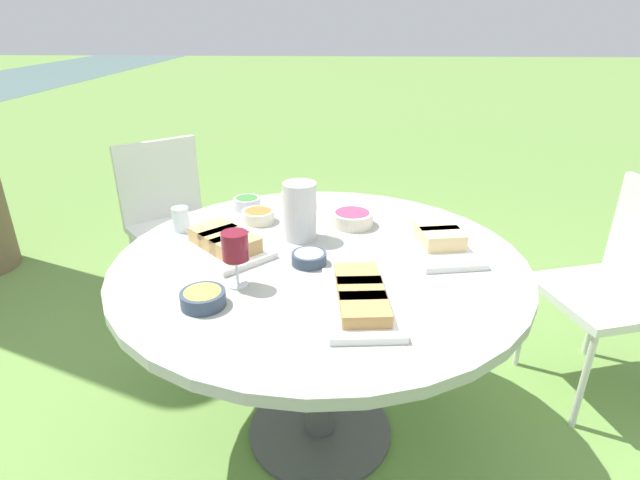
{
  "coord_description": "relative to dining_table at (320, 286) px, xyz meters",
  "views": [
    {
      "loc": [
        -1.46,
        -0.07,
        1.47
      ],
      "look_at": [
        0.0,
        0.0,
        0.81
      ],
      "focal_mm": 28.0,
      "sensor_mm": 36.0,
      "label": 1
    }
  ],
  "objects": [
    {
      "name": "ground_plane",
      "position": [
        0.0,
        0.0,
        -0.64
      ],
      "size": [
        40.0,
        40.0,
        0.0
      ],
      "primitive_type": "plane",
      "color": "#668E42"
    },
    {
      "name": "dining_table",
      "position": [
        0.0,
        0.0,
        0.0
      ],
      "size": [
        1.34,
        1.34,
        0.75
      ],
      "color": "#4C4C51",
      "rests_on": "ground_plane"
    },
    {
      "name": "chair_near_left",
      "position": [
        0.33,
        -1.19,
        -0.12
      ],
      "size": [
        0.54,
        0.52,
        0.89
      ],
      "color": "silver",
      "rests_on": "ground_plane"
    },
    {
      "name": "chair_near_right",
      "position": [
        0.96,
        0.83,
        -0.12
      ],
      "size": [
        0.61,
        0.61,
        0.89
      ],
      "color": "silver",
      "rests_on": "ground_plane"
    },
    {
      "name": "water_pitcher",
      "position": [
        0.15,
        0.08,
        0.21
      ],
      "size": [
        0.12,
        0.12,
        0.2
      ],
      "color": "silver",
      "rests_on": "dining_table"
    },
    {
      "name": "wine_glass",
      "position": [
        -0.2,
        0.23,
        0.23
      ],
      "size": [
        0.08,
        0.08,
        0.17
      ],
      "color": "silver",
      "rests_on": "dining_table"
    },
    {
      "name": "platter_bread_main",
      "position": [
        0.07,
        -0.4,
        0.14
      ],
      "size": [
        0.33,
        0.25,
        0.07
      ],
      "color": "white",
      "rests_on": "dining_table"
    },
    {
      "name": "platter_charcuterie",
      "position": [
        0.02,
        0.32,
        0.14
      ],
      "size": [
        0.36,
        0.36,
        0.07
      ],
      "color": "white",
      "rests_on": "dining_table"
    },
    {
      "name": "platter_sandwich_side",
      "position": [
        -0.3,
        -0.12,
        0.14
      ],
      "size": [
        0.38,
        0.22,
        0.06
      ],
      "color": "white",
      "rests_on": "dining_table"
    },
    {
      "name": "bowl_fries",
      "position": [
        -0.32,
        0.3,
        0.13
      ],
      "size": [
        0.12,
        0.12,
        0.04
      ],
      "color": "#334256",
      "rests_on": "dining_table"
    },
    {
      "name": "bowl_salad",
      "position": [
        0.43,
        0.32,
        0.14
      ],
      "size": [
        0.11,
        0.11,
        0.05
      ],
      "color": "silver",
      "rests_on": "dining_table"
    },
    {
      "name": "bowl_olives",
      "position": [
        0.47,
        0.12,
        0.14
      ],
      "size": [
        0.12,
        0.12,
        0.06
      ],
      "color": "beige",
      "rests_on": "dining_table"
    },
    {
      "name": "bowl_dip_red",
      "position": [
        0.28,
        -0.11,
        0.14
      ],
      "size": [
        0.16,
        0.16,
        0.05
      ],
      "color": "beige",
      "rests_on": "dining_table"
    },
    {
      "name": "bowl_dip_cream",
      "position": [
        -0.05,
        0.03,
        0.13
      ],
      "size": [
        0.11,
        0.11,
        0.04
      ],
      "color": "#334256",
      "rests_on": "dining_table"
    },
    {
      "name": "bowl_roasted_veg",
      "position": [
        0.29,
        0.25,
        0.14
      ],
      "size": [
        0.12,
        0.12,
        0.05
      ],
      "color": "beige",
      "rests_on": "dining_table"
    },
    {
      "name": "cup_water_near",
      "position": [
        0.2,
        0.52,
        0.15
      ],
      "size": [
        0.06,
        0.06,
        0.09
      ],
      "color": "silver",
      "rests_on": "dining_table"
    },
    {
      "name": "handbag",
      "position": [
        0.99,
        -0.78,
        -0.52
      ],
      "size": [
        0.3,
        0.14,
        0.37
      ],
      "color": "maroon",
      "rests_on": "ground_plane"
    }
  ]
}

